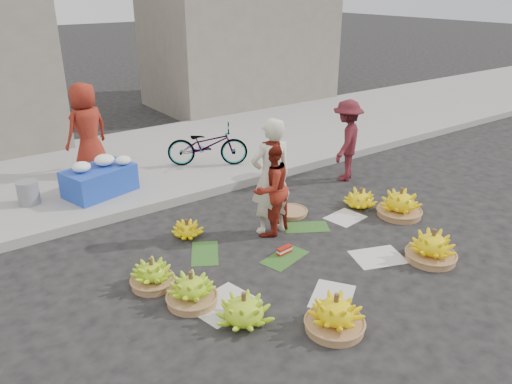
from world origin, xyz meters
TOP-DOWN VIEW (x-y plane):
  - ground at (0.00, 0.00)m, footprint 80.00×80.00m
  - curb at (0.00, 2.20)m, footprint 40.00×0.25m
  - sidewalk at (0.00, 4.30)m, footprint 40.00×4.00m
  - building_right at (4.50, 7.70)m, footprint 5.00×3.00m
  - newspaper_scatter at (0.00, -0.80)m, footprint 3.20×1.80m
  - banana_leaves at (-0.10, 0.20)m, footprint 2.00×1.00m
  - banana_bunch_0 at (-1.57, -0.37)m, footprint 0.56×0.56m
  - banana_bunch_1 at (-1.29, -1.00)m, footprint 0.70×0.70m
  - banana_bunch_2 at (-0.59, -1.64)m, footprint 0.63×0.63m
  - banana_bunch_3 at (1.41, -1.33)m, footprint 0.63×0.63m
  - banana_bunch_4 at (2.13, -0.22)m, footprint 0.66×0.66m
  - banana_bunch_5 at (1.86, 0.35)m, footprint 0.64×0.64m
  - banana_bunch_6 at (-1.78, 0.20)m, footprint 0.50×0.50m
  - banana_bunch_7 at (-0.86, 1.07)m, footprint 0.49×0.49m
  - basket_spare at (0.80, 0.79)m, footprint 0.55×0.55m
  - incense_stack at (-0.04, -0.11)m, footprint 0.23×0.10m
  - vendor_cream at (0.19, 0.51)m, footprint 0.67×0.50m
  - vendor_red at (0.15, 0.49)m, footprint 0.81×0.72m
  - man_striped at (2.54, 1.39)m, footprint 1.08×0.96m
  - flower_table at (-1.39, 3.02)m, footprint 1.20×0.93m
  - grey_bucket at (-2.45, 3.26)m, footprint 0.33×0.33m
  - flower_vendor at (-1.20, 4.01)m, footprint 0.92×0.74m
  - bicycle at (0.74, 3.20)m, footprint 1.24×1.54m

SIDE VIEW (x-z plane):
  - ground at x=0.00m, z-range 0.00..0.00m
  - newspaper_scatter at x=0.00m, z-range 0.00..0.01m
  - banana_leaves at x=-0.10m, z-range 0.00..0.01m
  - basket_spare at x=0.80m, z-range 0.00..0.06m
  - incense_stack at x=-0.04m, z-range 0.01..0.10m
  - sidewalk at x=0.00m, z-range 0.00..0.12m
  - curb at x=0.00m, z-range 0.00..0.15m
  - banana_bunch_7 at x=-0.86m, z-range -0.02..0.24m
  - banana_bunch_5 at x=1.86m, z-range -0.02..0.31m
  - banana_bunch_6 at x=-1.78m, z-range -0.04..0.34m
  - banana_bunch_1 at x=-1.29m, z-range -0.02..0.35m
  - banana_bunch_0 at x=-1.57m, z-range -0.03..0.37m
  - banana_bunch_2 at x=-0.59m, z-range -0.03..0.40m
  - banana_bunch_3 at x=1.41m, z-range -0.03..0.41m
  - banana_bunch_4 at x=2.13m, z-range -0.03..0.42m
  - grey_bucket at x=-2.45m, z-range 0.12..0.49m
  - flower_table at x=-1.39m, z-range 0.07..0.69m
  - bicycle at x=0.74m, z-range 0.12..0.91m
  - vendor_red at x=0.15m, z-range 0.00..1.38m
  - man_striped at x=2.54m, z-range 0.00..1.45m
  - vendor_cream at x=0.19m, z-range 0.00..1.68m
  - flower_vendor at x=-1.20m, z-range 0.12..1.76m
  - building_right at x=4.50m, z-range 0.00..5.00m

